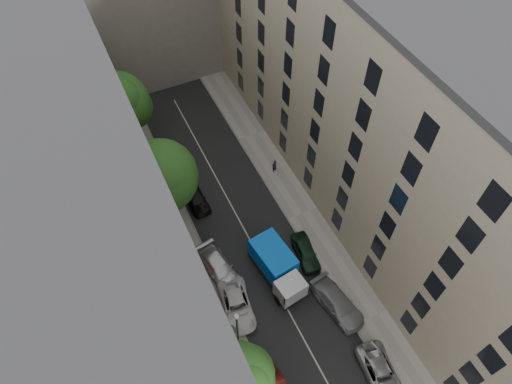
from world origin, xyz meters
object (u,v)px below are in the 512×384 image
pedestrian (274,166)px  tree_far (120,106)px  lamp_post (238,332)px  tarp_truck (278,267)px  tree_near (237,383)px  car_left_3 (219,268)px  car_left_4 (196,198)px  tree_mid (162,178)px  car_right_2 (306,252)px  car_left_2 (237,305)px  car_left_5 (170,158)px  car_right_1 (338,303)px  car_right_0 (381,375)px

pedestrian → tree_far: bearing=-55.6°
lamp_post → tarp_truck: bearing=39.7°
tree_near → car_left_3: bearing=75.2°
car_left_4 → tarp_truck: bearing=-73.5°
tarp_truck → car_left_4: tarp_truck is taller
tree_mid → lamp_post: size_ratio=1.21×
car_left_3 → lamp_post: bearing=-109.5°
car_right_2 → pedestrian: size_ratio=2.64×
car_left_2 → car_left_5: 16.80m
car_left_4 → car_right_2: (6.40, -9.35, -0.03)m
car_left_3 → tree_far: size_ratio=0.52×
car_left_4 → lamp_post: bearing=-100.5°
tarp_truck → car_left_2: bearing=-171.0°
car_right_2 → tree_mid: 13.48m
lamp_post → car_right_1: bearing=0.2°
tree_near → tree_far: 26.30m
tree_mid → car_left_5: bearing=71.6°
car_right_1 → car_left_4: bearing=104.5°
car_left_2 → car_left_5: size_ratio=1.08×
tarp_truck → lamp_post: (-5.47, -4.53, 2.99)m
car_left_3 → lamp_post: (-1.27, -6.88, 3.76)m
car_left_4 → car_right_1: (6.40, -14.46, 0.03)m
car_left_4 → car_right_2: 11.33m
car_right_2 → lamp_post: (-8.47, -5.14, 3.80)m
car_left_2 → lamp_post: bearing=-102.1°
car_right_0 → car_right_1: size_ratio=0.95×
car_right_1 → tree_far: tree_far is taller
car_left_2 → tarp_truck: bearing=25.6°
car_right_0 → car_right_1: bearing=97.2°
pedestrian → tree_near: bearing=36.7°
lamp_post → car_left_2: bearing=68.9°
car_right_0 → lamp_post: size_ratio=0.67×
car_left_5 → tree_far: bearing=141.5°
tarp_truck → car_right_1: 5.46m
car_left_5 → tarp_truck: bearing=-69.8°
car_left_3 → car_right_2: (7.20, -1.75, -0.05)m
car_left_4 → lamp_post: lamp_post is taller
tarp_truck → car_right_0: bearing=-81.5°
tree_near → car_left_2: bearing=67.7°
tree_near → lamp_post: (1.44, 3.32, -1.25)m
car_left_3 → tree_near: tree_near is taller
car_right_0 → lamp_post: bearing=152.3°
car_left_4 → car_right_0: (6.40, -20.40, -0.03)m
car_right_0 → pedestrian: (1.83, 20.60, 0.23)m
tree_mid → pedestrian: size_ratio=5.79×
lamp_post → tree_far: bearing=93.5°
tree_mid → car_left_3: bearing=-76.1°
tree_near → pedestrian: tree_near is taller
tree_near → pedestrian: size_ratio=5.59×
car_right_0 → pedestrian: pedestrian is taller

